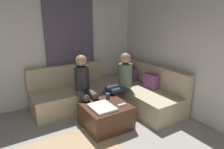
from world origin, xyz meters
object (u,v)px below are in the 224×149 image
(ottoman, at_px, (106,115))
(game_remote, at_px, (122,105))
(sectional_couch, at_px, (111,93))
(person_on_couch_back, at_px, (121,80))
(person_on_couch_side, at_px, (84,84))
(coffee_mug, at_px, (108,96))

(ottoman, height_order, game_remote, game_remote)
(sectional_couch, relative_size, ottoman, 3.36)
(game_remote, distance_m, person_on_couch_back, 0.74)
(ottoman, distance_m, person_on_couch_side, 0.74)
(ottoman, bearing_deg, sectional_couch, 142.56)
(ottoman, relative_size, game_remote, 5.07)
(sectional_couch, height_order, game_remote, sectional_couch)
(ottoman, xyz_separation_m, coffee_mug, (-0.22, 0.18, 0.26))
(person_on_couch_back, distance_m, person_on_couch_side, 0.76)
(coffee_mug, bearing_deg, sectional_couch, 143.40)
(game_remote, bearing_deg, person_on_couch_back, 146.29)
(sectional_couch, height_order, ottoman, sectional_couch)
(sectional_couch, distance_m, game_remote, 0.98)
(ottoman, relative_size, person_on_couch_back, 0.63)
(ottoman, xyz_separation_m, person_on_couch_side, (-0.58, -0.13, 0.45))
(game_remote, height_order, person_on_couch_back, person_on_couch_back)
(ottoman, distance_m, game_remote, 0.36)
(sectional_couch, height_order, person_on_couch_side, person_on_couch_side)
(person_on_couch_side, bearing_deg, game_remote, 114.91)
(person_on_couch_back, bearing_deg, game_remote, 146.29)
(sectional_couch, bearing_deg, ottoman, -37.44)
(ottoman, xyz_separation_m, person_on_couch_back, (-0.40, 0.61, 0.45))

